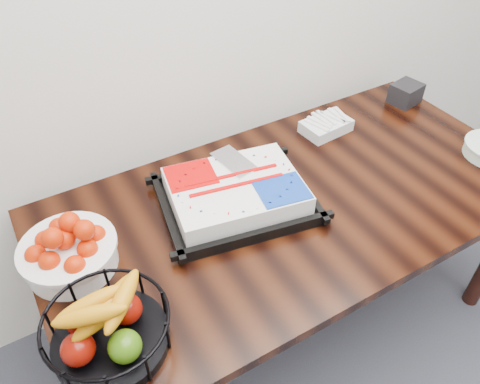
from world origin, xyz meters
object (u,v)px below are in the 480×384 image
table (295,215)px  tangerine_bowl (67,248)px  cake_tray (236,194)px  fruit_basket (108,328)px  napkin_box (406,93)px

table → tangerine_bowl: (-0.77, 0.10, 0.17)m
cake_tray → tangerine_bowl: 0.57m
table → tangerine_bowl: bearing=172.9°
cake_tray → table: bearing=-21.5°
cake_tray → tangerine_bowl: bearing=178.5°
table → fruit_basket: 0.80m
table → tangerine_bowl: tangerine_bowl is taller
napkin_box → table: bearing=-160.6°
table → cake_tray: bearing=158.5°
tangerine_bowl → napkin_box: (1.57, 0.19, -0.03)m
cake_tray → fruit_basket: bearing=-151.4°
fruit_basket → cake_tray: bearing=28.6°
cake_tray → fruit_basket: (-0.55, -0.30, 0.02)m
fruit_basket → napkin_box: fruit_basket is taller
fruit_basket → napkin_box: 1.63m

